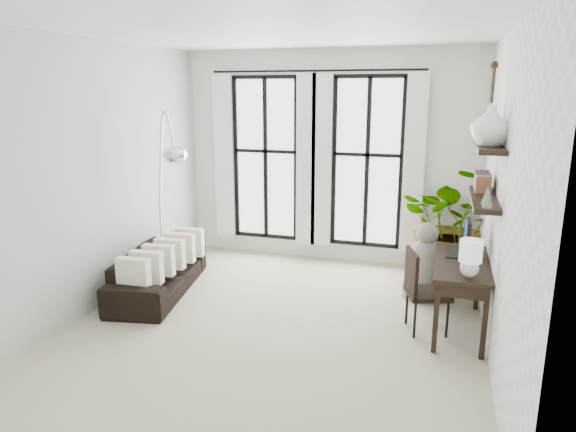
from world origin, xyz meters
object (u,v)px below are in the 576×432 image
at_px(sofa, 159,272).
at_px(buddha, 425,266).
at_px(desk_chair, 421,286).
at_px(arc_lamp, 166,162).
at_px(plant, 456,224).
at_px(desk, 461,268).

bearing_deg(sofa, buddha, -86.11).
distance_m(desk_chair, arc_lamp, 3.46).
relative_size(plant, desk, 1.23).
height_order(plant, desk_chair, plant).
height_order(sofa, arc_lamp, arc_lamp).
bearing_deg(desk_chair, plant, 59.62).
distance_m(desk, arc_lamp, 3.77).
relative_size(sofa, buddha, 1.93).
xyz_separation_m(sofa, plant, (3.70, 1.52, 0.55)).
bearing_deg(arc_lamp, plant, 20.67).
distance_m(sofa, buddha, 3.47).
relative_size(desk_chair, buddha, 0.93).
bearing_deg(arc_lamp, desk_chair, -5.52).
distance_m(sofa, desk, 3.77).
height_order(sofa, desk, desk).
bearing_deg(arc_lamp, buddha, 12.00).
distance_m(desk, buddha, 1.03).
distance_m(sofa, arc_lamp, 1.45).
relative_size(sofa, desk_chair, 2.08).
bearing_deg(desk, arc_lamp, 176.75).
bearing_deg(desk, desk_chair, -165.38).
height_order(desk, arc_lamp, arc_lamp).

